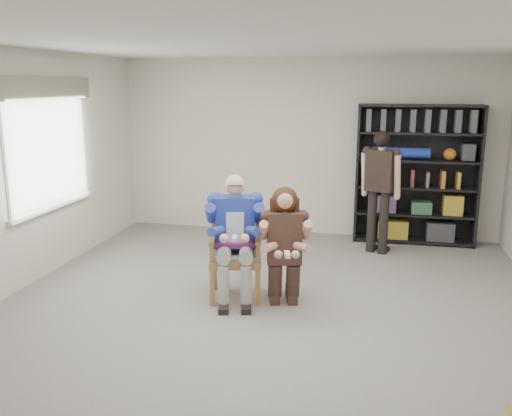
% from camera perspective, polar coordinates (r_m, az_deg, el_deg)
% --- Properties ---
extents(room_shell, '(6.00, 7.00, 2.80)m').
position_cam_1_polar(room_shell, '(5.31, 0.75, 2.16)').
color(room_shell, silver).
rests_on(room_shell, ground).
extents(floor, '(6.00, 7.00, 0.01)m').
position_cam_1_polar(floor, '(5.74, 0.70, -11.70)').
color(floor, slate).
rests_on(floor, ground).
extents(window_left, '(0.16, 2.00, 1.75)m').
position_cam_1_polar(window_left, '(7.34, -20.91, 6.13)').
color(window_left, white).
rests_on(window_left, room_shell).
extents(armchair, '(0.76, 0.74, 1.10)m').
position_cam_1_polar(armchair, '(6.13, -2.18, -4.57)').
color(armchair, brown).
rests_on(armchair, floor).
extents(seated_man, '(0.79, 0.97, 1.43)m').
position_cam_1_polar(seated_man, '(6.09, -2.20, -3.09)').
color(seated_man, navy).
rests_on(seated_man, floor).
extents(kneeling_woman, '(0.73, 0.98, 1.31)m').
position_cam_1_polar(kneeling_woman, '(5.88, 3.02, -4.30)').
color(kneeling_woman, '#321E1B').
rests_on(kneeling_woman, floor).
extents(bookshelf, '(1.80, 0.38, 2.10)m').
position_cam_1_polar(bookshelf, '(8.53, 16.53, 3.35)').
color(bookshelf, black).
rests_on(bookshelf, floor).
extents(standing_man, '(0.61, 0.48, 1.75)m').
position_cam_1_polar(standing_man, '(7.88, 12.84, 1.53)').
color(standing_man, black).
rests_on(standing_man, floor).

